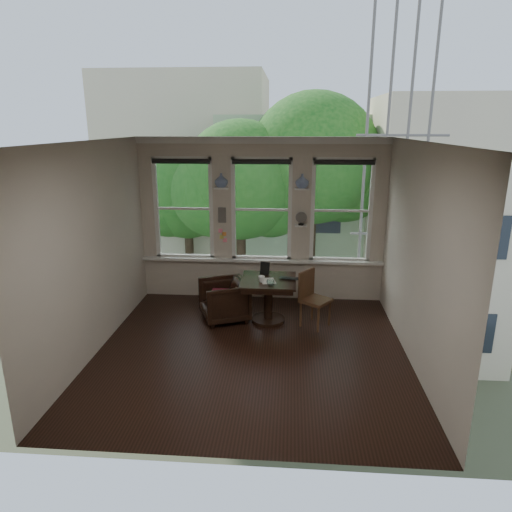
# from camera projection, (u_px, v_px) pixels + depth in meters

# --- Properties ---
(ground) EXTENTS (4.50, 4.50, 0.00)m
(ground) POSITION_uv_depth(u_px,v_px,m) (251.00, 351.00, 6.70)
(ground) COLOR black
(ground) RESTS_ON ground
(ceiling) EXTENTS (4.50, 4.50, 0.00)m
(ceiling) POSITION_uv_depth(u_px,v_px,m) (251.00, 141.00, 5.87)
(ceiling) COLOR silver
(ceiling) RESTS_ON ground
(wall_back) EXTENTS (4.50, 0.00, 4.50)m
(wall_back) POSITION_uv_depth(u_px,v_px,m) (262.00, 220.00, 8.44)
(wall_back) COLOR #BEB2A2
(wall_back) RESTS_ON ground
(wall_front) EXTENTS (4.50, 0.00, 4.50)m
(wall_front) POSITION_uv_depth(u_px,v_px,m) (229.00, 321.00, 4.13)
(wall_front) COLOR #BEB2A2
(wall_front) RESTS_ON ground
(wall_left) EXTENTS (0.00, 4.50, 4.50)m
(wall_left) POSITION_uv_depth(u_px,v_px,m) (93.00, 250.00, 6.45)
(wall_left) COLOR #BEB2A2
(wall_left) RESTS_ON ground
(wall_right) EXTENTS (0.00, 4.50, 4.50)m
(wall_right) POSITION_uv_depth(u_px,v_px,m) (418.00, 257.00, 6.12)
(wall_right) COLOR #BEB2A2
(wall_right) RESTS_ON ground
(window_left) EXTENTS (1.10, 0.12, 1.90)m
(window_left) POSITION_uv_depth(u_px,v_px,m) (184.00, 208.00, 8.49)
(window_left) COLOR white
(window_left) RESTS_ON ground
(window_center) EXTENTS (1.10, 0.12, 1.90)m
(window_center) POSITION_uv_depth(u_px,v_px,m) (262.00, 209.00, 8.38)
(window_center) COLOR white
(window_center) RESTS_ON ground
(window_right) EXTENTS (1.10, 0.12, 1.90)m
(window_right) POSITION_uv_depth(u_px,v_px,m) (341.00, 211.00, 8.28)
(window_right) COLOR white
(window_right) RESTS_ON ground
(shelf_left) EXTENTS (0.26, 0.16, 0.03)m
(shelf_left) POSITION_uv_depth(u_px,v_px,m) (221.00, 188.00, 8.23)
(shelf_left) COLOR white
(shelf_left) RESTS_ON ground
(shelf_right) EXTENTS (0.26, 0.16, 0.03)m
(shelf_right) POSITION_uv_depth(u_px,v_px,m) (302.00, 189.00, 8.12)
(shelf_right) COLOR white
(shelf_right) RESTS_ON ground
(intercom) EXTENTS (0.14, 0.06, 0.28)m
(intercom) POSITION_uv_depth(u_px,v_px,m) (222.00, 215.00, 8.40)
(intercom) COLOR #59544F
(intercom) RESTS_ON ground
(sticky_notes) EXTENTS (0.16, 0.01, 0.24)m
(sticky_notes) POSITION_uv_depth(u_px,v_px,m) (223.00, 233.00, 8.50)
(sticky_notes) COLOR pink
(sticky_notes) RESTS_ON ground
(desk_fan) EXTENTS (0.20, 0.20, 0.24)m
(desk_fan) POSITION_uv_depth(u_px,v_px,m) (301.00, 220.00, 8.26)
(desk_fan) COLOR #59544F
(desk_fan) RESTS_ON ground
(vase_left) EXTENTS (0.24, 0.24, 0.25)m
(vase_left) POSITION_uv_depth(u_px,v_px,m) (221.00, 180.00, 8.19)
(vase_left) COLOR silver
(vase_left) RESTS_ON shelf_left
(vase_right) EXTENTS (0.24, 0.24, 0.25)m
(vase_right) POSITION_uv_depth(u_px,v_px,m) (302.00, 181.00, 8.08)
(vase_right) COLOR silver
(vase_right) RESTS_ON shelf_right
(table) EXTENTS (0.90, 0.90, 0.75)m
(table) POSITION_uv_depth(u_px,v_px,m) (268.00, 301.00, 7.61)
(table) COLOR black
(table) RESTS_ON ground
(armchair_left) EXTENTS (0.99, 0.98, 0.70)m
(armchair_left) POSITION_uv_depth(u_px,v_px,m) (224.00, 300.00, 7.70)
(armchair_left) COLOR black
(armchair_left) RESTS_ON ground
(cushion_red) EXTENTS (0.45, 0.45, 0.06)m
(cushion_red) POSITION_uv_depth(u_px,v_px,m) (224.00, 295.00, 7.67)
(cushion_red) COLOR maroon
(cushion_red) RESTS_ON armchair_left
(side_chair_right) EXTENTS (0.59, 0.59, 0.92)m
(side_chair_right) POSITION_uv_depth(u_px,v_px,m) (316.00, 300.00, 7.42)
(side_chair_right) COLOR #3F2816
(side_chair_right) RESTS_ON ground
(laptop) EXTENTS (0.38, 0.29, 0.03)m
(laptop) POSITION_uv_depth(u_px,v_px,m) (290.00, 280.00, 7.46)
(laptop) COLOR black
(laptop) RESTS_ON table
(mug) EXTENTS (0.13, 0.13, 0.10)m
(mug) POSITION_uv_depth(u_px,v_px,m) (262.00, 279.00, 7.37)
(mug) COLOR white
(mug) RESTS_ON table
(drinking_glass) EXTENTS (0.14, 0.14, 0.10)m
(drinking_glass) POSITION_uv_depth(u_px,v_px,m) (271.00, 283.00, 7.20)
(drinking_glass) COLOR white
(drinking_glass) RESTS_ON table
(tablet) EXTENTS (0.17, 0.11, 0.22)m
(tablet) POSITION_uv_depth(u_px,v_px,m) (265.00, 268.00, 7.72)
(tablet) COLOR black
(tablet) RESTS_ON table
(papers) EXTENTS (0.28, 0.34, 0.00)m
(papers) POSITION_uv_depth(u_px,v_px,m) (268.00, 281.00, 7.43)
(papers) COLOR silver
(papers) RESTS_ON table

